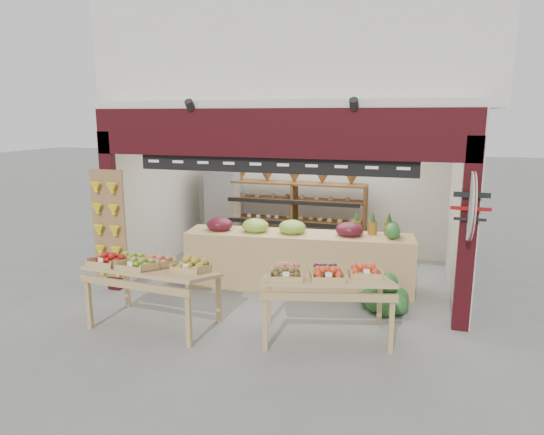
% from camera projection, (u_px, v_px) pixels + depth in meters
% --- Properties ---
extents(ground, '(60.00, 60.00, 0.00)m').
position_uv_depth(ground, '(288.00, 285.00, 8.47)').
color(ground, slate).
rests_on(ground, ground).
extents(shop_structure, '(6.36, 5.12, 5.40)m').
position_uv_depth(shop_structure, '(311.00, 60.00, 9.17)').
color(shop_structure, beige).
rests_on(shop_structure, ground).
extents(banana_board, '(0.60, 0.15, 1.80)m').
position_uv_depth(banana_board, '(108.00, 227.00, 7.91)').
color(banana_board, '#996A45').
rests_on(banana_board, ground).
extents(gift_sign, '(0.04, 0.93, 0.92)m').
position_uv_depth(gift_sign, '(471.00, 206.00, 6.26)').
color(gift_sign, '#ACD8C4').
rests_on(gift_sign, ground).
extents(back_shelving, '(2.95, 0.48, 1.83)m').
position_uv_depth(back_shelving, '(294.00, 203.00, 9.96)').
color(back_shelving, brown).
rests_on(back_shelving, ground).
extents(refrigerator, '(0.88, 0.88, 1.87)m').
position_uv_depth(refrigerator, '(226.00, 208.00, 10.51)').
color(refrigerator, silver).
rests_on(refrigerator, ground).
extents(cardboard_stack, '(0.94, 0.69, 0.60)m').
position_uv_depth(cardboard_stack, '(229.00, 257.00, 9.32)').
color(cardboard_stack, white).
rests_on(cardboard_stack, ground).
extents(mid_counter, '(3.87, 1.16, 1.18)m').
position_uv_depth(mid_counter, '(297.00, 258.00, 8.24)').
color(mid_counter, tan).
rests_on(mid_counter, ground).
extents(display_table_left, '(1.75, 1.06, 1.07)m').
position_uv_depth(display_table_left, '(147.00, 267.00, 6.73)').
color(display_table_left, tan).
rests_on(display_table_left, ground).
extents(display_table_right, '(1.85, 1.31, 1.06)m').
position_uv_depth(display_table_right, '(321.00, 277.00, 6.33)').
color(display_table_right, tan).
rests_on(display_table_right, ground).
extents(watermelon_pile, '(0.74, 0.74, 0.58)m').
position_uv_depth(watermelon_pile, '(385.00, 298.00, 7.32)').
color(watermelon_pile, '#18491D').
rests_on(watermelon_pile, ground).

